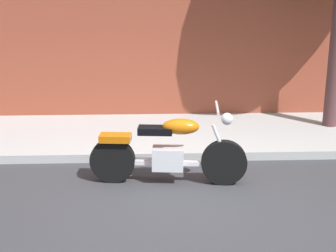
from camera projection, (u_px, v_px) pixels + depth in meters
name	position (u px, v px, depth m)	size (l,w,h in m)	color
ground_plane	(187.00, 197.00, 6.58)	(60.00, 60.00, 0.00)	#38383D
sidewalk	(176.00, 135.00, 9.07)	(21.49, 2.50, 0.14)	#B0B0B0
motorcycle	(168.00, 152.00, 6.93)	(2.25, 0.70, 1.15)	black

